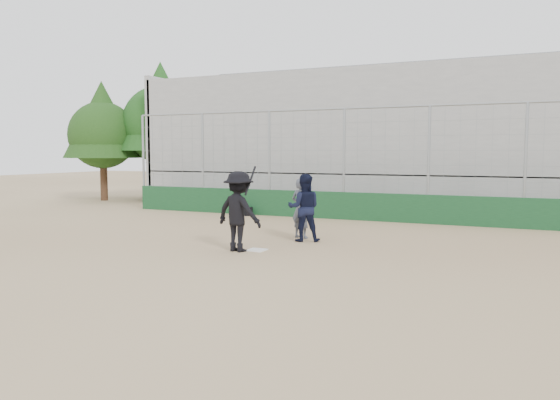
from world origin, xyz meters
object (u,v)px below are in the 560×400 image
at_px(catcher_crouched, 304,219).
at_px(umpire, 301,211).
at_px(batter_at_plate, 239,211).
at_px(equipment_bag, 242,211).

relative_size(catcher_crouched, umpire, 0.80).
bearing_deg(batter_at_plate, umpire, 76.90).
xyz_separation_m(batter_at_plate, catcher_crouched, (0.92, 2.02, -0.37)).
bearing_deg(equipment_bag, catcher_crouched, -46.61).
height_order(batter_at_plate, umpire, batter_at_plate).
distance_m(catcher_crouched, equipment_bag, 6.54).
xyz_separation_m(batter_at_plate, umpire, (0.60, 2.58, -0.22)).
height_order(catcher_crouched, equipment_bag, catcher_crouched).
xyz_separation_m(catcher_crouched, umpire, (-0.32, 0.55, 0.15)).
relative_size(batter_at_plate, catcher_crouched, 1.70).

